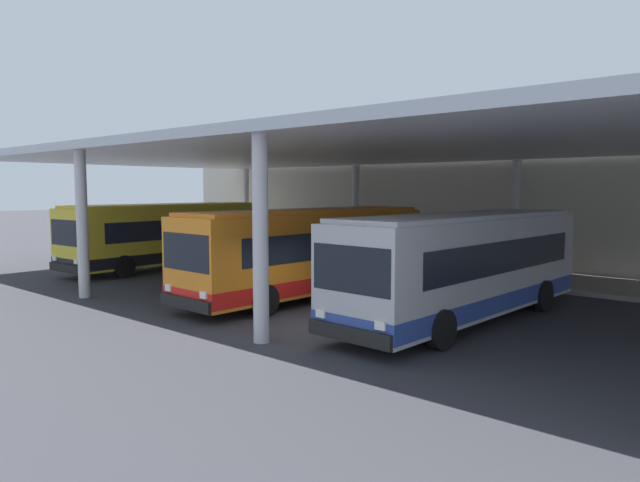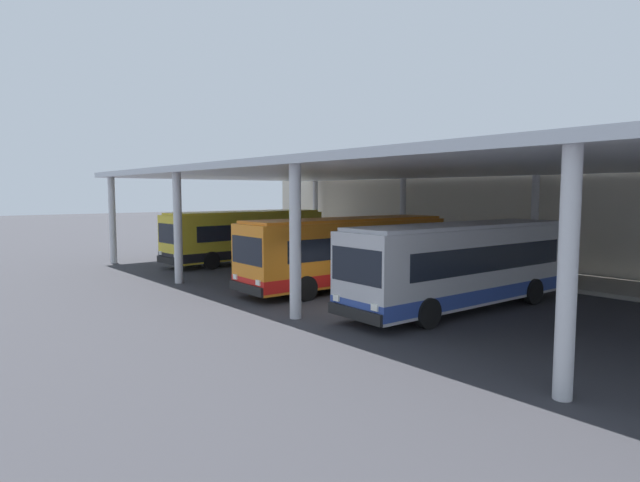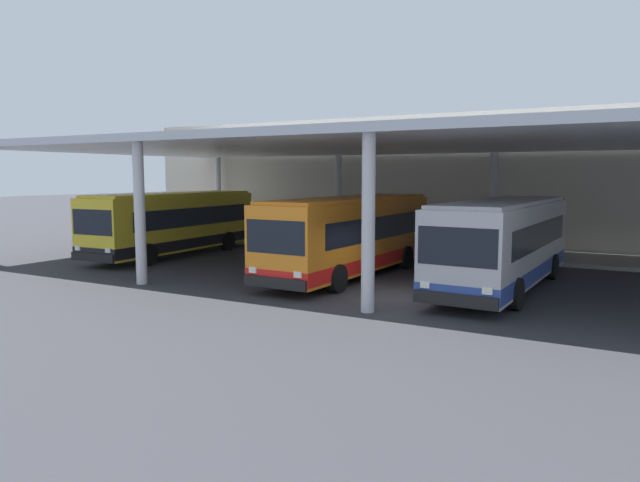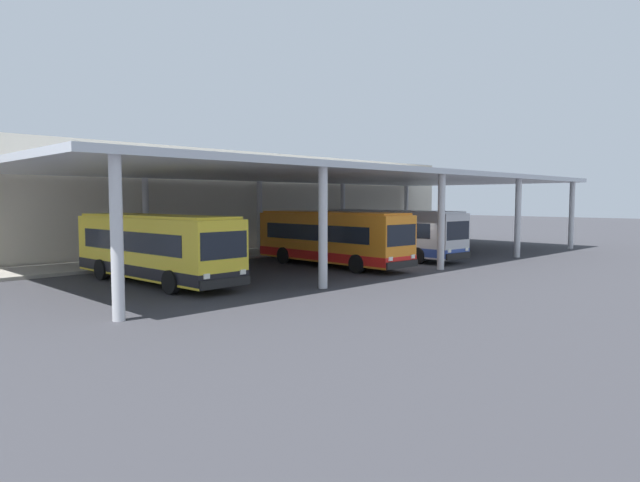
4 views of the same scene
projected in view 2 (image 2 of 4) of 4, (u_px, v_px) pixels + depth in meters
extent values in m
plane|color=#333338|center=(349.00, 308.00, 19.65)|extent=(200.00, 200.00, 0.00)
cube|color=gray|center=(515.00, 275.00, 27.13)|extent=(42.00, 4.50, 0.18)
cube|color=beige|center=(549.00, 203.00, 28.86)|extent=(48.00, 1.60, 7.51)
cube|color=silver|center=(443.00, 167.00, 22.66)|extent=(40.00, 17.00, 0.30)
cylinder|color=silver|center=(112.00, 220.00, 31.99)|extent=(0.40, 0.40, 5.25)
cylinder|color=silver|center=(315.00, 214.00, 42.17)|extent=(0.40, 0.40, 5.25)
cylinder|color=silver|center=(178.00, 228.00, 24.90)|extent=(0.40, 0.40, 5.25)
cylinder|color=silver|center=(403.00, 218.00, 35.09)|extent=(0.40, 0.40, 5.25)
cylinder|color=silver|center=(295.00, 242.00, 17.82)|extent=(0.40, 0.40, 5.25)
cylinder|color=silver|center=(534.00, 224.00, 28.01)|extent=(0.40, 0.40, 5.25)
cylinder|color=silver|center=(567.00, 275.00, 10.74)|extent=(0.40, 0.40, 5.25)
cube|color=yellow|center=(246.00, 235.00, 32.56)|extent=(2.95, 10.50, 2.70)
cube|color=black|center=(246.00, 251.00, 32.65)|extent=(2.97, 10.52, 0.50)
cube|color=black|center=(248.00, 230.00, 32.63)|extent=(2.91, 8.63, 0.90)
cube|color=black|center=(169.00, 234.00, 29.08)|extent=(2.30, 0.22, 1.10)
cube|color=black|center=(168.00, 261.00, 29.16)|extent=(2.45, 0.27, 0.36)
cube|color=yellow|center=(246.00, 212.00, 32.43)|extent=(2.73, 10.07, 0.12)
cube|color=yellow|center=(169.00, 219.00, 29.02)|extent=(1.75, 0.20, 0.28)
cube|color=white|center=(161.00, 253.00, 29.79)|extent=(0.28, 0.09, 0.20)
cube|color=white|center=(176.00, 256.00, 28.47)|extent=(0.28, 0.09, 0.20)
cylinder|color=black|center=(190.00, 257.00, 31.41)|extent=(0.32, 1.01, 1.00)
cylinder|color=black|center=(211.00, 260.00, 29.61)|extent=(0.32, 1.01, 1.00)
cylinder|color=black|center=(271.00, 249.00, 35.49)|extent=(0.32, 1.01, 1.00)
cylinder|color=black|center=(294.00, 252.00, 33.68)|extent=(0.32, 1.01, 1.00)
cube|color=orange|center=(347.00, 250.00, 23.77)|extent=(2.85, 10.48, 2.70)
cube|color=red|center=(347.00, 272.00, 23.86)|extent=(2.87, 10.50, 0.50)
cube|color=black|center=(350.00, 244.00, 23.84)|extent=(2.82, 8.61, 0.90)
cube|color=black|center=(248.00, 250.00, 20.59)|extent=(2.30, 0.20, 1.10)
cube|color=black|center=(246.00, 288.00, 20.68)|extent=(2.45, 0.24, 0.36)
cube|color=orange|center=(347.00, 219.00, 23.64)|extent=(2.63, 10.06, 0.12)
cube|color=yellow|center=(248.00, 230.00, 20.54)|extent=(1.75, 0.18, 0.28)
cube|color=white|center=(235.00, 277.00, 21.36)|extent=(0.28, 0.09, 0.20)
cube|color=white|center=(258.00, 283.00, 19.94)|extent=(0.28, 0.09, 0.20)
cylinder|color=black|center=(273.00, 280.00, 22.88)|extent=(0.31, 1.01, 1.00)
cylinder|color=black|center=(306.00, 288.00, 20.95)|extent=(0.31, 1.01, 1.00)
cylinder|color=black|center=(374.00, 268.00, 26.59)|extent=(0.31, 1.01, 1.00)
cylinder|color=black|center=(410.00, 274.00, 24.66)|extent=(0.31, 1.01, 1.00)
cube|color=#B7B7BC|center=(461.00, 263.00, 19.42)|extent=(2.92, 10.49, 2.70)
cube|color=#2D4799|center=(461.00, 290.00, 19.51)|extent=(2.94, 10.51, 0.50)
cube|color=black|center=(464.00, 255.00, 19.48)|extent=(2.88, 8.62, 0.90)
cube|color=black|center=(357.00, 266.00, 16.27)|extent=(2.30, 0.21, 1.10)
cube|color=black|center=(355.00, 314.00, 16.35)|extent=(2.45, 0.26, 0.36)
cube|color=silver|center=(462.00, 225.00, 19.29)|extent=(2.70, 10.07, 0.12)
cube|color=yellow|center=(358.00, 239.00, 16.21)|extent=(1.75, 0.19, 0.28)
cube|color=white|center=(337.00, 298.00, 17.03)|extent=(0.28, 0.09, 0.20)
cube|color=white|center=(375.00, 307.00, 15.61)|extent=(0.28, 0.09, 0.20)
cylinder|color=black|center=(375.00, 301.00, 18.54)|extent=(0.32, 1.01, 1.00)
cylinder|color=black|center=(428.00, 313.00, 16.61)|extent=(0.32, 1.01, 1.00)
cylinder|color=black|center=(479.00, 283.00, 22.22)|extent=(0.32, 1.01, 1.00)
cylinder|color=black|center=(533.00, 291.00, 20.29)|extent=(0.32, 1.01, 1.00)
cube|color=#4C515B|center=(385.00, 249.00, 34.12)|extent=(1.80, 0.44, 0.08)
cube|color=#4C515B|center=(387.00, 245.00, 34.23)|extent=(1.80, 0.06, 0.44)
cube|color=#2D2D33|center=(377.00, 252.00, 34.68)|extent=(0.10, 0.36, 0.45)
cube|color=#2D2D33|center=(393.00, 254.00, 33.61)|extent=(0.10, 0.36, 0.45)
cylinder|color=#33383D|center=(354.00, 246.00, 36.52)|extent=(0.48, 0.48, 0.90)
cylinder|color=black|center=(354.00, 239.00, 36.48)|extent=(0.52, 0.52, 0.08)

